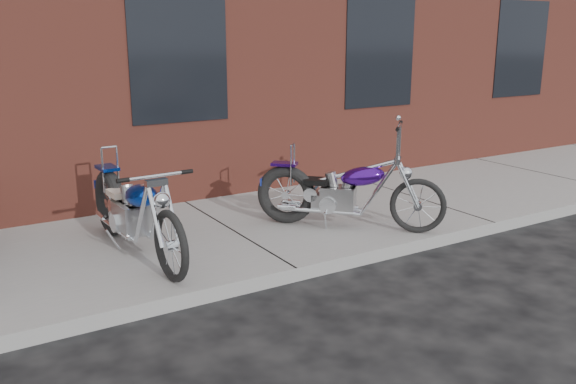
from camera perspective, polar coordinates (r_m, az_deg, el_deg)
ground at (r=6.37m, az=0.81°, el=-8.40°), size 120.00×120.00×0.00m
sidewalk at (r=7.57m, az=-5.26°, el=-4.06°), size 22.00×3.00×0.15m
chopper_purple at (r=7.51m, az=5.38°, el=-0.23°), size 1.72×1.74×1.31m
chopper_blue at (r=6.79m, az=-14.13°, el=-2.03°), size 0.61×2.48×1.08m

